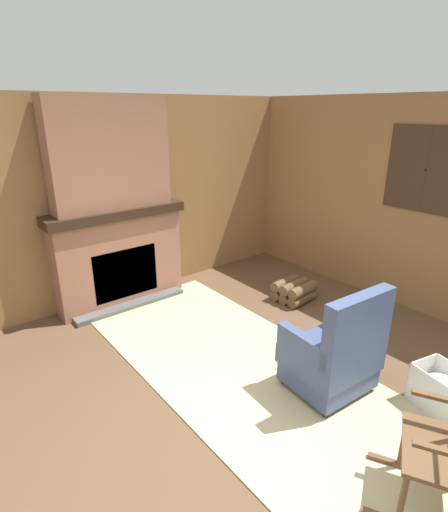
% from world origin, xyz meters
% --- Properties ---
extents(ground_plane, '(14.00, 14.00, 0.00)m').
position_xyz_m(ground_plane, '(0.00, 0.00, 0.00)').
color(ground_plane, brown).
extents(wood_panel_wall_left, '(0.06, 5.96, 2.49)m').
position_xyz_m(wood_panel_wall_left, '(-2.71, 0.00, 1.24)').
color(wood_panel_wall_left, olive).
rests_on(wood_panel_wall_left, ground).
extents(wood_panel_wall_back, '(5.96, 0.09, 2.49)m').
position_xyz_m(wood_panel_wall_back, '(-0.01, 2.71, 1.26)').
color(wood_panel_wall_back, olive).
rests_on(wood_panel_wall_back, ground).
extents(fireplace_hearth, '(0.54, 1.67, 1.21)m').
position_xyz_m(fireplace_hearth, '(-2.51, 0.00, 0.60)').
color(fireplace_hearth, '#93604C').
rests_on(fireplace_hearth, ground).
extents(chimney_breast, '(0.29, 1.38, 1.25)m').
position_xyz_m(chimney_breast, '(-2.52, 0.00, 1.84)').
color(chimney_breast, '#93604C').
rests_on(chimney_breast, fireplace_hearth).
extents(area_rug, '(4.00, 1.62, 0.01)m').
position_xyz_m(area_rug, '(-0.44, 0.26, 0.01)').
color(area_rug, '#C6B789').
rests_on(area_rug, ground).
extents(armchair, '(0.66, 0.74, 1.01)m').
position_xyz_m(armchair, '(0.24, 0.65, 0.37)').
color(armchair, '#3D4C75').
rests_on(armchair, ground).
extents(firewood_stack, '(0.45, 0.48, 0.26)m').
position_xyz_m(firewood_stack, '(-1.17, 1.72, 0.13)').
color(firewood_stack, brown).
rests_on(firewood_stack, ground).
extents(laundry_basket, '(0.56, 0.43, 0.36)m').
position_xyz_m(laundry_basket, '(0.97, 1.17, 0.18)').
color(laundry_basket, white).
rests_on(laundry_basket, ground).
extents(oil_lamp_vase, '(0.10, 0.10, 0.24)m').
position_xyz_m(oil_lamp_vase, '(-2.55, -0.40, 1.30)').
color(oil_lamp_vase, '#47708E').
rests_on(oil_lamp_vase, fireplace_hearth).
extents(storage_case, '(0.18, 0.21, 0.12)m').
position_xyz_m(storage_case, '(-2.55, 0.52, 1.27)').
color(storage_case, black).
rests_on(storage_case, fireplace_hearth).
extents(decorative_plate_on_mantel, '(0.08, 0.30, 0.29)m').
position_xyz_m(decorative_plate_on_mantel, '(-2.57, -0.07, 1.36)').
color(decorative_plate_on_mantel, red).
rests_on(decorative_plate_on_mantel, fireplace_hearth).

